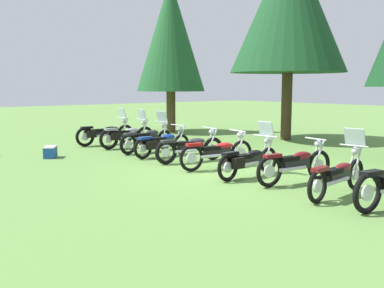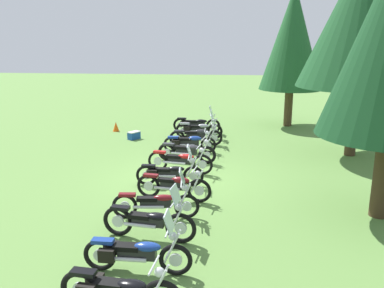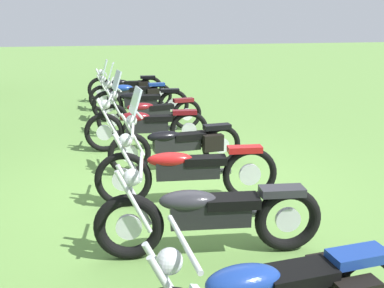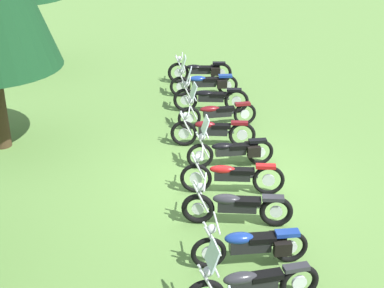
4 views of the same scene
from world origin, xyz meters
name	(u,v)px [view 2 (image 2 of 4)]	position (x,y,z in m)	size (l,w,h in m)	color
ground_plane	(178,178)	(0.00, 0.00, 0.00)	(80.00, 80.00, 0.00)	#608C42
motorcycle_0	(196,124)	(-6.86, -0.05, 0.46)	(0.67, 2.39, 1.37)	black
motorcycle_1	(198,129)	(-5.65, 0.18, 0.46)	(0.61, 2.23, 1.38)	black
motorcycle_2	(197,135)	(-4.35, 0.23, 0.46)	(0.65, 2.33, 1.36)	black
motorcycle_3	(189,142)	(-3.22, 0.00, 0.44)	(0.71, 2.19, 0.98)	black
motorcycle_4	(187,151)	(-1.87, 0.09, 0.44)	(0.75, 2.28, 1.00)	black
motorcycle_5	(180,160)	(-0.60, 0.01, 0.45)	(0.72, 2.35, 1.01)	black
motorcycle_6	(169,172)	(0.71, -0.19, 0.45)	(0.75, 2.18, 1.34)	black
motorcycle_7	(174,185)	(1.88, 0.16, 0.45)	(0.65, 2.25, 1.01)	black
motorcycle_8	(157,202)	(3.16, -0.10, 0.45)	(0.63, 2.30, 1.35)	black
motorcycle_9	(150,221)	(4.32, -0.05, 0.47)	(0.68, 2.29, 1.38)	black
motorcycle_10	(136,252)	(5.73, -0.04, 0.46)	(0.61, 2.24, 1.35)	black
pine_tree_0	(293,38)	(-9.08, 4.70, 4.58)	(3.26, 3.26, 7.23)	#4C3823
pine_tree_1	(364,15)	(-3.56, 6.53, 5.44)	(4.67, 4.67, 8.15)	#42301E
picnic_cooler	(134,135)	(-5.25, -2.82, 0.18)	(0.65, 0.59, 0.36)	#19479E
traffic_cone	(116,127)	(-6.78, -4.13, 0.24)	(0.32, 0.32, 0.48)	#EA590F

